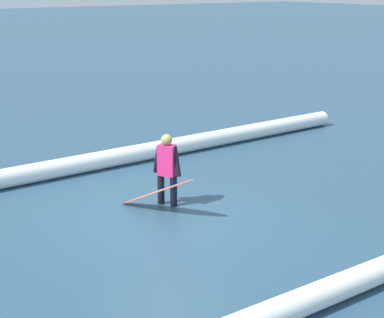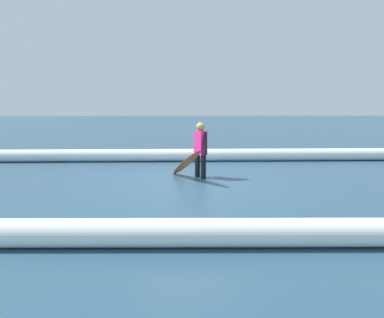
# 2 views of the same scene
# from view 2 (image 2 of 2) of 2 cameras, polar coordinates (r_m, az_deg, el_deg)

# --- Properties ---
(ground_plane) EXTENTS (183.41, 183.41, 0.00)m
(ground_plane) POSITION_cam_2_polar(r_m,az_deg,el_deg) (8.26, -1.17, -3.94)
(ground_plane) COLOR #29495F
(surfer) EXTENTS (0.34, 0.61, 1.45)m
(surfer) POSITION_cam_2_polar(r_m,az_deg,el_deg) (8.61, 1.46, 1.99)
(surfer) COLOR black
(surfer) RESTS_ON ground_plane
(surfboard) EXTENTS (0.89, 1.73, 0.87)m
(surfboard) POSITION_cam_2_polar(r_m,az_deg,el_deg) (8.42, -1.09, -0.77)
(surfboard) COLOR #E55926
(surfboard) RESTS_ON ground_plane
(wave_crest_foreground) EXTENTS (20.58, 0.46, 0.43)m
(wave_crest_foreground) POSITION_cam_2_polar(r_m,az_deg,el_deg) (11.71, -12.51, 0.60)
(wave_crest_foreground) COLOR white
(wave_crest_foreground) RESTS_ON ground_plane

